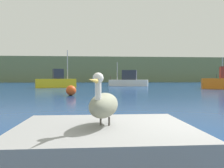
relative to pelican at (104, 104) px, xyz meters
The scene contains 7 objects.
ground_plane 1.83m from the pelican, 15.95° to the left, with size 260.00×260.00×0.00m, color navy.
hillside_backdrop 77.47m from the pelican, 88.89° to the left, with size 140.00×17.80×8.32m, color #6B7A51.
pier_dock 0.65m from the pelican, 72.71° to the left, with size 2.73×2.15×0.63m, color gray.
pelican is the anchor object (origin of this frame).
fishing_boat_yellow 29.46m from the pelican, 101.03° to the left, with size 5.78×3.33×5.40m.
fishing_boat_white 35.21m from the pelican, 80.71° to the left, with size 6.93×3.79×4.14m.
mooring_buoy 14.35m from the pelican, 98.05° to the left, with size 0.80×0.80×0.80m, color #E54C19.
Camera 1 is at (-1.63, -3.86, 1.37)m, focal length 35.81 mm.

